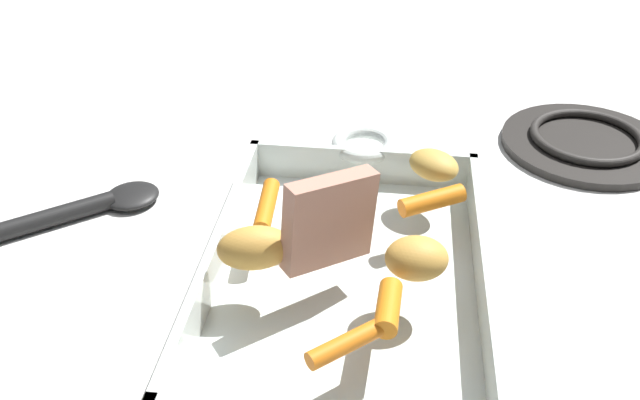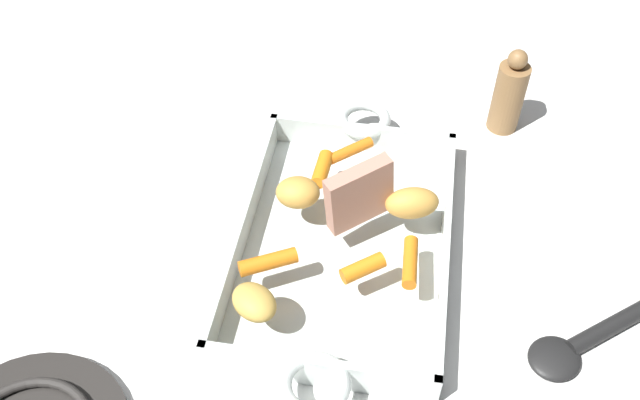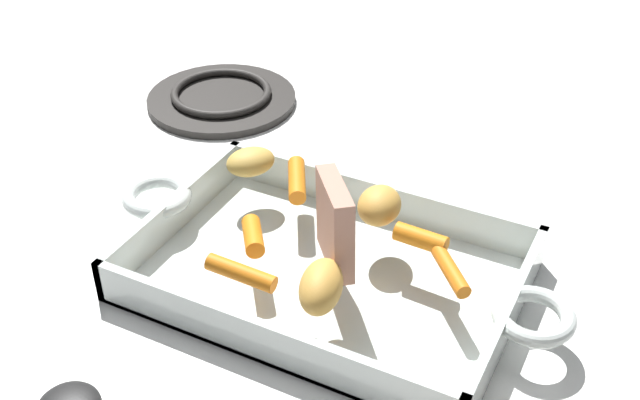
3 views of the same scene
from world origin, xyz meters
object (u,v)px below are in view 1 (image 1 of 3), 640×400
Objects in this scene: roasting_dish at (347,276)px; baby_carrot_center_right at (388,307)px; baby_carrot_long at (345,344)px; baby_carrot_short at (322,198)px; potato_whole at (434,165)px; stove_burner_rear at (586,141)px; baby_carrot_center_left at (432,200)px; serving_spoon at (83,209)px; baby_carrot_northeast at (267,206)px; potato_halved at (255,248)px; potato_corner at (417,258)px; roast_slice_thick at (329,221)px.

roasting_dish is 9.27× the size of baby_carrot_center_right.
baby_carrot_short is at bearing 11.81° from baby_carrot_long.
potato_whole reaches higher than stove_burner_rear.
baby_carrot_center_left is 0.36m from serving_spoon.
baby_carrot_northeast is (0.17, 0.09, 0.00)m from baby_carrot_long.
potato_halved is at bearing -176.34° from baby_carrot_northeast.
potato_corner is at bearing -55.45° from serving_spoon.
roast_slice_thick is at bearing 134.86° from roasting_dish.
potato_whole is (0.07, -0.11, 0.00)m from baby_carrot_short.
roast_slice_thick is 1.21× the size of baby_carrot_northeast.
roast_slice_thick is at bearing -74.53° from potato_halved.
baby_carrot_center_left is (0.19, -0.07, 0.00)m from baby_carrot_long.
stove_burner_rear is (0.16, -0.19, -0.05)m from potato_whole.
baby_carrot_northeast is 1.06× the size of potato_halved.
roast_slice_thick is 0.40× the size of stove_burner_rear.
baby_carrot_long is at bearing -168.19° from baby_carrot_short.
baby_carrot_center_right reaches higher than serving_spoon.
roast_slice_thick is at bearing -169.15° from baby_carrot_short.
baby_carrot_center_right is (-0.08, -0.04, 0.04)m from roasting_dish.
potato_halved is 1.20× the size of potato_corner.
roast_slice_thick is at bearing 147.95° from potato_whole.
roast_slice_thick is at bearing 12.52° from baby_carrot_long.
baby_carrot_center_right is 0.81× the size of potato_halved.
roast_slice_thick reaches higher than roasting_dish.
baby_carrot_short is 0.11m from potato_halved.
potato_corner is (-0.10, 0.01, 0.01)m from baby_carrot_center_left.
potato_corner is 0.37m from serving_spoon.
roast_slice_thick reaches higher than potato_halved.
roasting_dish is 5.87× the size of roast_slice_thick.
baby_carrot_center_left is at bearing -45.46° from roasting_dish.
baby_carrot_center_left is 0.06m from potato_whole.
potato_whole is at bearing -30.17° from roasting_dish.
potato_corner is at bearing 171.64° from baby_carrot_center_left.
baby_carrot_center_right is 0.06m from potato_corner.
roast_slice_thick is 1.31× the size of baby_carrot_long.
serving_spoon is at bearing 61.62° from potato_halved.
potato_halved reaches higher than potato_corner.
potato_whole is 0.26m from stove_burner_rear.
baby_carrot_short is at bearing -70.78° from baby_carrot_northeast.
baby_carrot_center_left is at bearing -45.41° from roast_slice_thick.
baby_carrot_center_left reaches higher than roasting_dish.
roast_slice_thick is at bearing 137.57° from stove_burner_rear.
potato_halved is at bearing -66.26° from serving_spoon.
roasting_dish is at bearing -67.09° from potato_halved.
baby_carrot_short is at bearing 127.74° from stove_burner_rear.
baby_carrot_short is at bearing 25.46° from baby_carrot_center_right.
serving_spoon is (-0.21, 0.55, 0.00)m from stove_burner_rear.
potato_corner reaches higher than baby_carrot_long.
baby_carrot_northeast is (0.06, 0.07, -0.03)m from roast_slice_thick.
baby_carrot_center_left is 0.18m from potato_halved.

